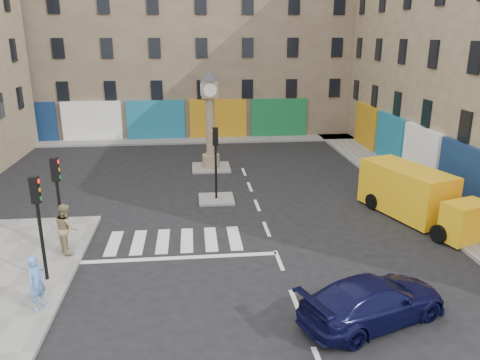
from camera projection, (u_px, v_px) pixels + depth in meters
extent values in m
plane|color=black|center=(284.00, 273.00, 16.87)|extent=(120.00, 120.00, 0.00)
cube|color=gray|center=(398.00, 181.00, 27.20)|extent=(2.60, 30.00, 0.15)
cube|color=gray|center=(182.00, 140.00, 37.52)|extent=(32.00, 2.40, 0.15)
cube|color=gray|center=(216.00, 199.00, 24.25)|extent=(1.80, 1.80, 0.12)
cube|color=gray|center=(211.00, 168.00, 29.94)|extent=(2.40, 2.40, 0.12)
cube|color=#87755A|center=(179.00, 31.00, 40.49)|extent=(32.00, 10.00, 17.00)
cylinder|color=black|center=(42.00, 242.00, 15.78)|extent=(0.12, 0.12, 2.80)
cube|color=black|center=(35.00, 190.00, 15.22)|extent=(0.28, 0.22, 0.90)
cylinder|color=black|center=(61.00, 216.00, 18.05)|extent=(0.12, 0.12, 2.80)
cube|color=black|center=(55.00, 170.00, 17.50)|extent=(0.28, 0.22, 0.90)
cylinder|color=black|center=(216.00, 172.00, 23.81)|extent=(0.12, 0.12, 2.80)
cube|color=black|center=(215.00, 137.00, 23.25)|extent=(0.28, 0.22, 0.90)
cylinder|color=tan|center=(211.00, 161.00, 29.80)|extent=(1.10, 1.10, 0.80)
cylinder|color=tan|center=(210.00, 127.00, 29.14)|extent=(0.56, 0.56, 3.60)
cube|color=tan|center=(210.00, 89.00, 28.45)|extent=(1.00, 1.00, 1.00)
cylinder|color=white|center=(210.00, 90.00, 27.96)|extent=(0.80, 0.06, 0.80)
cone|color=#333338|center=(209.00, 75.00, 28.20)|extent=(1.20, 1.20, 0.70)
imported|color=black|center=(374.00, 300.00, 13.89)|extent=(5.15, 3.53, 1.38)
cube|color=yellow|center=(406.00, 190.00, 22.07)|extent=(3.24, 4.99, 2.22)
cube|color=yellow|center=(465.00, 222.00, 19.12)|extent=(2.10, 1.66, 1.64)
cube|color=black|center=(468.00, 213.00, 18.96)|extent=(1.82, 1.32, 0.67)
cylinder|color=black|center=(439.00, 234.00, 19.25)|extent=(0.46, 0.81, 0.77)
cylinder|color=black|center=(473.00, 226.00, 19.99)|extent=(0.46, 0.81, 0.77)
cylinder|color=black|center=(372.00, 201.00, 22.95)|extent=(0.46, 0.81, 0.77)
cylinder|color=black|center=(403.00, 196.00, 23.69)|extent=(0.46, 0.81, 0.77)
imported|color=#5E8FD7|center=(37.00, 283.00, 14.24)|extent=(0.66, 0.75, 1.74)
imported|color=#94815B|center=(66.00, 228.00, 17.92)|extent=(1.11, 1.20, 1.97)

